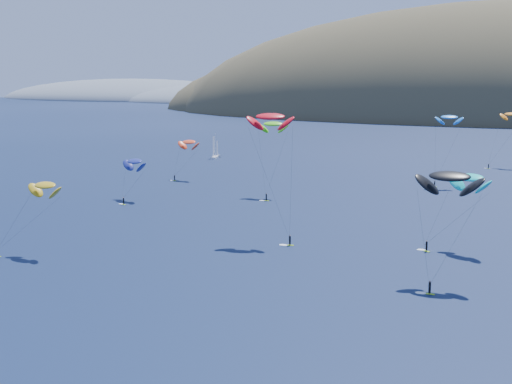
{
  "coord_description": "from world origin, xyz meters",
  "views": [
    {
      "loc": [
        73.04,
        -61.77,
        35.22
      ],
      "look_at": [
        9.5,
        80.0,
        9.0
      ],
      "focal_mm": 50.0,
      "sensor_mm": 36.0,
      "label": 1
    }
  ],
  "objects": [
    {
      "name": "kitesurfer_1",
      "position": [
        -43.58,
        143.95,
        12.31
      ],
      "size": [
        9.44,
        9.75,
        14.76
      ],
      "rotation": [
        0.0,
        0.0,
        -0.27
      ],
      "color": "#A6E619",
      "rests_on": "ground"
    },
    {
      "name": "kitesurfer_11",
      "position": [
        50.99,
        220.95,
        19.67
      ],
      "size": [
        11.36,
        13.38,
        22.0
      ],
      "rotation": [
        0.0,
        0.0,
        -0.33
      ],
      "color": "#A6E619",
      "rests_on": "ground"
    },
    {
      "name": "kitesurfer_4",
      "position": [
        37.12,
        165.39,
        21.34
      ],
      "size": [
        8.59,
        8.28,
        23.65
      ],
      "rotation": [
        0.0,
        0.0,
        0.19
      ],
      "color": "#A6E619",
      "rests_on": "ground"
    },
    {
      "name": "kitesurfer_7",
      "position": [
        54.41,
        59.24,
        17.95
      ],
      "size": [
        10.75,
        12.12,
        20.96
      ],
      "rotation": [
        0.0,
        0.0,
        0.02
      ],
      "color": "#A6E619",
      "rests_on": "ground"
    },
    {
      "name": "kitesurfer_3",
      "position": [
        -6.47,
        127.65,
        20.44
      ],
      "size": [
        9.26,
        14.4,
        22.93
      ],
      "rotation": [
        0.0,
        0.0,
        0.16
      ],
      "color": "#A6E619",
      "rests_on": "ground"
    },
    {
      "name": "headland",
      "position": [
        -445.26,
        750.08,
        -3.36
      ],
      "size": [
        460.0,
        250.0,
        60.0
      ],
      "color": "slate",
      "rests_on": "ground"
    },
    {
      "name": "kitesurfer_10",
      "position": [
        -38.6,
        104.34,
        10.62
      ],
      "size": [
        10.22,
        13.34,
        13.23
      ],
      "rotation": [
        0.0,
        0.0,
        -0.4
      ],
      "color": "#A6E619",
      "rests_on": "ground"
    },
    {
      "name": "sailboat",
      "position": [
        -62.29,
        198.6,
        0.9
      ],
      "size": [
        8.58,
        7.42,
        10.33
      ],
      "rotation": [
        0.0,
        0.0,
        0.23
      ],
      "color": "white",
      "rests_on": "ground"
    },
    {
      "name": "kitesurfer_9",
      "position": [
        14.42,
        76.43,
        25.94
      ],
      "size": [
        12.7,
        9.0,
        28.65
      ],
      "rotation": [
        0.0,
        0.0,
        0.23
      ],
      "color": "#A6E619",
      "rests_on": "ground"
    },
    {
      "name": "kitesurfer_2",
      "position": [
        -20.62,
        46.47,
        13.41
      ],
      "size": [
        11.61,
        9.52,
        15.75
      ],
      "rotation": [
        0.0,
        0.0,
        -0.17
      ],
      "color": "#A6E619",
      "rests_on": "ground"
    },
    {
      "name": "kitesurfer_5",
      "position": [
        54.67,
        83.28,
        14.51
      ],
      "size": [
        13.08,
        10.85,
        17.25
      ],
      "rotation": [
        0.0,
        0.0,
        -0.57
      ],
      "color": "#A6E619",
      "rests_on": "ground"
    }
  ]
}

